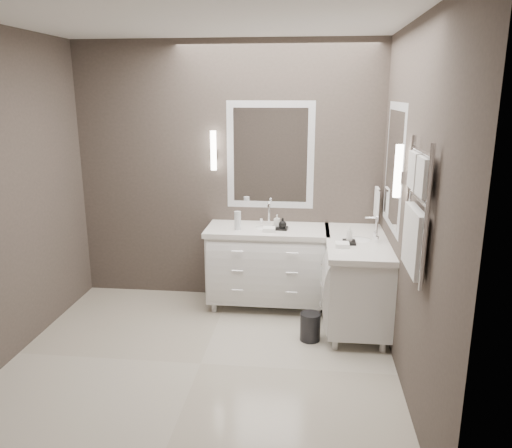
# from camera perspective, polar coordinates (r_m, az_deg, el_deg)

# --- Properties ---
(floor) EXTENTS (3.20, 3.00, 0.01)m
(floor) POSITION_cam_1_polar(r_m,az_deg,el_deg) (4.32, -6.34, -15.63)
(floor) COLOR beige
(floor) RESTS_ON ground
(ceiling) EXTENTS (3.20, 3.00, 0.01)m
(ceiling) POSITION_cam_1_polar(r_m,az_deg,el_deg) (3.77, -7.61, 22.72)
(ceiling) COLOR white
(ceiling) RESTS_ON wall_back
(wall_back) EXTENTS (3.20, 0.01, 2.70)m
(wall_back) POSITION_cam_1_polar(r_m,az_deg,el_deg) (5.27, -3.27, 5.76)
(wall_back) COLOR #473E39
(wall_back) RESTS_ON floor
(wall_front) EXTENTS (3.20, 0.01, 2.70)m
(wall_front) POSITION_cam_1_polar(r_m,az_deg,el_deg) (2.44, -14.84, -5.62)
(wall_front) COLOR #473E39
(wall_front) RESTS_ON floor
(wall_right) EXTENTS (0.01, 3.00, 2.70)m
(wall_right) POSITION_cam_1_polar(r_m,az_deg,el_deg) (3.80, 17.40, 1.52)
(wall_right) COLOR #473E39
(wall_right) RESTS_ON floor
(vanity_back) EXTENTS (1.24, 0.59, 0.97)m
(vanity_back) POSITION_cam_1_polar(r_m,az_deg,el_deg) (5.16, 1.32, -4.35)
(vanity_back) COLOR white
(vanity_back) RESTS_ON floor
(vanity_right) EXTENTS (0.59, 1.24, 0.97)m
(vanity_right) POSITION_cam_1_polar(r_m,az_deg,el_deg) (4.86, 11.38, -5.88)
(vanity_right) COLOR white
(vanity_right) RESTS_ON floor
(mirror_back) EXTENTS (0.90, 0.02, 1.10)m
(mirror_back) POSITION_cam_1_polar(r_m,az_deg,el_deg) (5.17, 1.64, 7.84)
(mirror_back) COLOR white
(mirror_back) RESTS_ON wall_back
(mirror_right) EXTENTS (0.02, 0.90, 1.10)m
(mirror_right) POSITION_cam_1_polar(r_m,az_deg,el_deg) (4.54, 15.50, 6.31)
(mirror_right) COLOR white
(mirror_right) RESTS_ON wall_right
(sconce_back) EXTENTS (0.06, 0.06, 0.40)m
(sconce_back) POSITION_cam_1_polar(r_m,az_deg,el_deg) (5.18, -4.89, 8.28)
(sconce_back) COLOR white
(sconce_back) RESTS_ON wall_back
(sconce_right) EXTENTS (0.06, 0.06, 0.40)m
(sconce_right) POSITION_cam_1_polar(r_m,az_deg,el_deg) (3.95, 15.93, 5.72)
(sconce_right) COLOR white
(sconce_right) RESTS_ON wall_right
(towel_bar_corner) EXTENTS (0.03, 0.22, 0.30)m
(towel_bar_corner) POSITION_cam_1_polar(r_m,az_deg,el_deg) (5.15, 13.63, 2.49)
(towel_bar_corner) COLOR white
(towel_bar_corner) RESTS_ON wall_right
(towel_ladder) EXTENTS (0.06, 0.58, 0.90)m
(towel_ladder) POSITION_cam_1_polar(r_m,az_deg,el_deg) (3.40, 17.80, 0.70)
(towel_ladder) COLOR white
(towel_ladder) RESTS_ON wall_right
(waste_bin) EXTENTS (0.20, 0.20, 0.26)m
(waste_bin) POSITION_cam_1_polar(r_m,az_deg,el_deg) (4.63, 6.21, -11.58)
(waste_bin) COLOR black
(waste_bin) RESTS_ON floor
(amenity_tray_back) EXTENTS (0.17, 0.13, 0.02)m
(amenity_tray_back) POSITION_cam_1_polar(r_m,az_deg,el_deg) (5.00, 2.73, -0.47)
(amenity_tray_back) COLOR black
(amenity_tray_back) RESTS_ON vanity_back
(amenity_tray_right) EXTENTS (0.11, 0.15, 0.02)m
(amenity_tray_right) POSITION_cam_1_polar(r_m,az_deg,el_deg) (4.61, 10.61, -2.05)
(amenity_tray_right) COLOR black
(amenity_tray_right) RESTS_ON vanity_right
(water_bottle) EXTENTS (0.07, 0.07, 0.19)m
(water_bottle) POSITION_cam_1_polar(r_m,az_deg,el_deg) (4.96, -2.11, 0.39)
(water_bottle) COLOR silver
(water_bottle) RESTS_ON vanity_back
(soap_bottle_a) EXTENTS (0.06, 0.06, 0.12)m
(soap_bottle_a) POSITION_cam_1_polar(r_m,az_deg,el_deg) (5.00, 2.41, 0.40)
(soap_bottle_a) COLOR white
(soap_bottle_a) RESTS_ON amenity_tray_back
(soap_bottle_b) EXTENTS (0.10, 0.10, 0.10)m
(soap_bottle_b) POSITION_cam_1_polar(r_m,az_deg,el_deg) (4.95, 3.06, 0.13)
(soap_bottle_b) COLOR black
(soap_bottle_b) RESTS_ON amenity_tray_back
(soap_bottle_c) EXTENTS (0.07, 0.07, 0.14)m
(soap_bottle_c) POSITION_cam_1_polar(r_m,az_deg,el_deg) (4.59, 10.66, -1.06)
(soap_bottle_c) COLOR white
(soap_bottle_c) RESTS_ON amenity_tray_right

